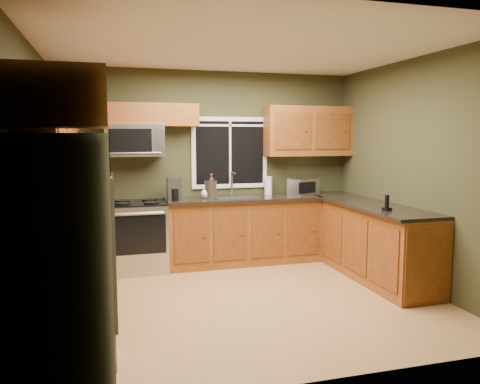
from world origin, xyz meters
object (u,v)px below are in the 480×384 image
refrigerator (60,261)px  soap_bottle_c (206,192)px  cordless_phone (387,206)px  toaster_oven (303,187)px  kettle (211,188)px  soap_bottle_a (211,186)px  coffee_maker (174,190)px  range (137,236)px  paper_towel_roll (268,185)px  microwave (134,140)px

refrigerator → soap_bottle_c: refrigerator is taller
soap_bottle_c → cordless_phone: size_ratio=0.96×
toaster_oven → kettle: bearing=-179.9°
kettle → soap_bottle_a: size_ratio=0.90×
coffee_maker → soap_bottle_a: (0.53, 0.11, 0.02)m
range → soap_bottle_a: 1.21m
toaster_oven → coffee_maker: coffee_maker is taller
kettle → paper_towel_roll: kettle is taller
toaster_oven → soap_bottle_a: (-1.35, 0.05, 0.04)m
microwave → coffee_maker: (0.49, -0.17, -0.65)m
cordless_phone → coffee_maker: bearing=144.6°
microwave → soap_bottle_a: bearing=-3.5°
microwave → cordless_phone: 3.30m
microwave → toaster_oven: (2.37, -0.11, -0.67)m
coffee_maker → kettle: 0.51m
coffee_maker → range: bearing=175.6°
refrigerator → range: bearing=76.0°
microwave → soap_bottle_c: (0.94, -0.11, -0.70)m
microwave → soap_bottle_a: (1.02, -0.06, -0.63)m
soap_bottle_a → cordless_phone: size_ratio=1.80×
range → cordless_phone: bearing=-30.7°
toaster_oven → soap_bottle_c: (-1.44, 0.01, -0.03)m
toaster_oven → microwave: bearing=177.2°
cordless_phone → refrigerator: bearing=-161.1°
kettle → cordless_phone: size_ratio=1.62×
kettle → paper_towel_roll: 0.92m
range → cordless_phone: 3.19m
refrigerator → coffee_maker: size_ratio=6.01×
toaster_oven → paper_towel_roll: size_ratio=1.58×
microwave → kettle: 1.20m
cordless_phone → toaster_oven: bearing=101.4°
paper_towel_roll → cordless_phone: 1.99m
microwave → toaster_oven: 2.47m
microwave → toaster_oven: bearing=-2.8°
paper_towel_roll → soap_bottle_a: (-0.88, -0.14, 0.03)m
range → coffee_maker: 0.78m
paper_towel_roll → refrigerator: bearing=-131.0°
refrigerator → soap_bottle_c: (1.62, 2.80, 0.13)m
toaster_oven → soap_bottle_a: size_ratio=1.40×
range → microwave: bearing=90.0°
refrigerator → microwave: bearing=76.7°
cordless_phone → microwave: bearing=147.2°
range → kettle: (1.00, 0.02, 0.61)m
refrigerator → toaster_oven: 4.15m
range → microwave: size_ratio=1.23×
range → kettle: 1.17m
coffee_maker → cordless_phone: 2.71m
microwave → kettle: microwave is taller
toaster_oven → paper_towel_roll: 0.51m
refrigerator → cordless_phone: 3.59m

